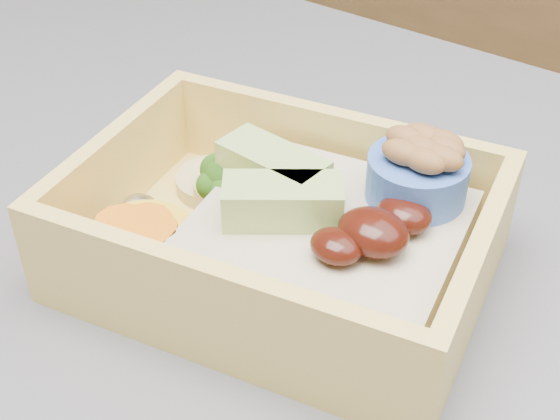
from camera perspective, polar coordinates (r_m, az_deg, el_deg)
The scene contains 1 object.
bento_box at distance 0.39m, azimuth 1.04°, elevation -1.60°, with size 0.23×0.18×0.07m.
Camera 1 is at (0.11, -0.22, 1.19)m, focal length 50.00 mm.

